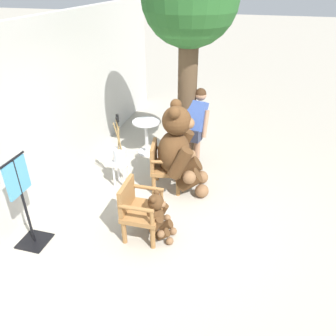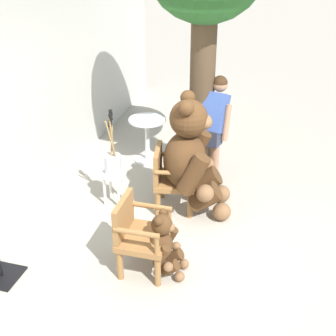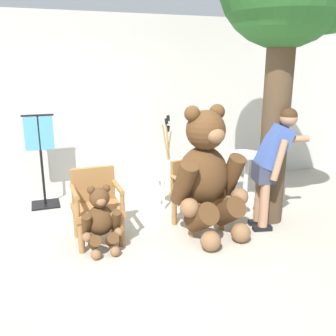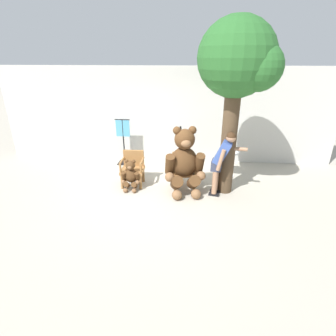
{
  "view_description": "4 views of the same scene",
  "coord_description": "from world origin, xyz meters",
  "px_view_note": "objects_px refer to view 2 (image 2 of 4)",
  "views": [
    {
      "loc": [
        -4.07,
        -0.85,
        3.32
      ],
      "look_at": [
        -0.24,
        0.21,
        0.95
      ],
      "focal_mm": 35.0,
      "sensor_mm": 36.0,
      "label": 1
    },
    {
      "loc": [
        -4.46,
        -0.89,
        3.5
      ],
      "look_at": [
        0.13,
        0.43,
        0.87
      ],
      "focal_mm": 50.0,
      "sensor_mm": 36.0,
      "label": 2
    },
    {
      "loc": [
        -1.21,
        -3.65,
        2.05
      ],
      "look_at": [
        0.13,
        0.18,
        0.92
      ],
      "focal_mm": 40.0,
      "sensor_mm": 36.0,
      "label": 3
    },
    {
      "loc": [
        0.77,
        -5.43,
        3.04
      ],
      "look_at": [
        0.27,
        0.31,
        0.57
      ],
      "focal_mm": 28.0,
      "sensor_mm": 36.0,
      "label": 4
    }
  ],
  "objects_px": {
    "round_side_table": "(147,135)",
    "person_visitor": "(213,123)",
    "white_stool": "(114,180)",
    "teddy_bear_small": "(164,244)",
    "brush_bucket": "(113,161)",
    "wooden_chair_right": "(171,177)",
    "teddy_bear_large": "(192,157)",
    "wooden_chair_left": "(139,233)"
  },
  "relations": [
    {
      "from": "teddy_bear_small",
      "to": "brush_bucket",
      "type": "xyz_separation_m",
      "value": [
        1.16,
        1.04,
        0.26
      ]
    },
    {
      "from": "round_side_table",
      "to": "teddy_bear_small",
      "type": "bearing_deg",
      "value": -157.89
    },
    {
      "from": "teddy_bear_large",
      "to": "wooden_chair_right",
      "type": "bearing_deg",
      "value": 95.83
    },
    {
      "from": "brush_bucket",
      "to": "wooden_chair_left",
      "type": "bearing_deg",
      "value": -146.87
    },
    {
      "from": "wooden_chair_left",
      "to": "round_side_table",
      "type": "height_order",
      "value": "wooden_chair_left"
    },
    {
      "from": "wooden_chair_right",
      "to": "teddy_bear_small",
      "type": "height_order",
      "value": "wooden_chair_right"
    },
    {
      "from": "wooden_chair_left",
      "to": "teddy_bear_small",
      "type": "distance_m",
      "value": 0.3
    },
    {
      "from": "teddy_bear_large",
      "to": "person_visitor",
      "type": "distance_m",
      "value": 0.85
    },
    {
      "from": "wooden_chair_left",
      "to": "teddy_bear_large",
      "type": "xyz_separation_m",
      "value": [
        1.3,
        -0.27,
        0.32
      ]
    },
    {
      "from": "teddy_bear_large",
      "to": "white_stool",
      "type": "distance_m",
      "value": 1.12
    },
    {
      "from": "wooden_chair_left",
      "to": "wooden_chair_right",
      "type": "distance_m",
      "value": 1.27
    },
    {
      "from": "wooden_chair_right",
      "to": "teddy_bear_small",
      "type": "bearing_deg",
      "value": -167.48
    },
    {
      "from": "wooden_chair_left",
      "to": "teddy_bear_large",
      "type": "bearing_deg",
      "value": -11.57
    },
    {
      "from": "brush_bucket",
      "to": "round_side_table",
      "type": "xyz_separation_m",
      "value": [
        1.28,
        -0.05,
        -0.19
      ]
    },
    {
      "from": "wooden_chair_left",
      "to": "round_side_table",
      "type": "bearing_deg",
      "value": 16.17
    },
    {
      "from": "round_side_table",
      "to": "white_stool",
      "type": "bearing_deg",
      "value": 177.65
    },
    {
      "from": "wooden_chair_left",
      "to": "round_side_table",
      "type": "relative_size",
      "value": 1.19
    },
    {
      "from": "teddy_bear_small",
      "to": "white_stool",
      "type": "xyz_separation_m",
      "value": [
        1.16,
        1.04,
        -0.02
      ]
    },
    {
      "from": "wooden_chair_left",
      "to": "brush_bucket",
      "type": "xyz_separation_m",
      "value": [
        1.16,
        0.76,
        0.17
      ]
    },
    {
      "from": "round_side_table",
      "to": "person_visitor",
      "type": "bearing_deg",
      "value": -105.78
    },
    {
      "from": "wooden_chair_right",
      "to": "teddy_bear_large",
      "type": "xyz_separation_m",
      "value": [
        0.03,
        -0.26,
        0.32
      ]
    },
    {
      "from": "teddy_bear_small",
      "to": "brush_bucket",
      "type": "bearing_deg",
      "value": 41.91
    },
    {
      "from": "wooden_chair_right",
      "to": "white_stool",
      "type": "bearing_deg",
      "value": 98.06
    },
    {
      "from": "wooden_chair_right",
      "to": "brush_bucket",
      "type": "relative_size",
      "value": 0.96
    },
    {
      "from": "white_stool",
      "to": "brush_bucket",
      "type": "distance_m",
      "value": 0.28
    },
    {
      "from": "wooden_chair_right",
      "to": "teddy_bear_large",
      "type": "height_order",
      "value": "teddy_bear_large"
    },
    {
      "from": "wooden_chair_left",
      "to": "teddy_bear_large",
      "type": "relative_size",
      "value": 0.54
    },
    {
      "from": "person_visitor",
      "to": "white_stool",
      "type": "bearing_deg",
      "value": 130.5
    },
    {
      "from": "wooden_chair_right",
      "to": "round_side_table",
      "type": "relative_size",
      "value": 1.19
    },
    {
      "from": "teddy_bear_large",
      "to": "person_visitor",
      "type": "relative_size",
      "value": 1.03
    },
    {
      "from": "round_side_table",
      "to": "wooden_chair_right",
      "type": "bearing_deg",
      "value": -148.78
    },
    {
      "from": "wooden_chair_left",
      "to": "white_stool",
      "type": "bearing_deg",
      "value": 33.15
    },
    {
      "from": "wooden_chair_left",
      "to": "wooden_chair_right",
      "type": "relative_size",
      "value": 1.0
    },
    {
      "from": "person_visitor",
      "to": "brush_bucket",
      "type": "xyz_separation_m",
      "value": [
        -0.97,
        1.13,
        -0.28
      ]
    },
    {
      "from": "teddy_bear_small",
      "to": "person_visitor",
      "type": "height_order",
      "value": "person_visitor"
    },
    {
      "from": "teddy_bear_large",
      "to": "brush_bucket",
      "type": "bearing_deg",
      "value": 97.59
    },
    {
      "from": "teddy_bear_small",
      "to": "round_side_table",
      "type": "height_order",
      "value": "teddy_bear_small"
    },
    {
      "from": "white_stool",
      "to": "brush_bucket",
      "type": "height_order",
      "value": "brush_bucket"
    },
    {
      "from": "brush_bucket",
      "to": "teddy_bear_small",
      "type": "bearing_deg",
      "value": -138.09
    },
    {
      "from": "wooden_chair_left",
      "to": "teddy_bear_small",
      "type": "height_order",
      "value": "wooden_chair_left"
    },
    {
      "from": "teddy_bear_small",
      "to": "wooden_chair_right",
      "type": "bearing_deg",
      "value": 12.52
    },
    {
      "from": "teddy_bear_large",
      "to": "white_stool",
      "type": "height_order",
      "value": "teddy_bear_large"
    }
  ]
}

